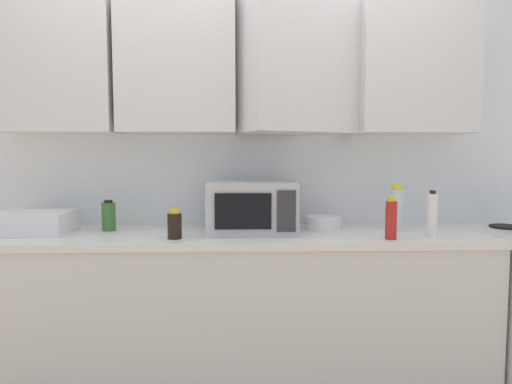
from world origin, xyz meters
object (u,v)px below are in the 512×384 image
at_px(microwave, 252,207).
at_px(dish_rack, 35,223).
at_px(bowl_ceramic_small, 323,223).
at_px(bottle_clear_tall, 397,208).
at_px(bottle_red_sauce, 391,219).
at_px(bottle_soy_dark, 175,225).
at_px(bottle_white_jar, 432,215).
at_px(bottle_green_oil, 109,216).

relative_size(microwave, dish_rack, 1.26).
bearing_deg(bowl_ceramic_small, bottle_clear_tall, -7.58).
xyz_separation_m(dish_rack, bowl_ceramic_small, (1.59, 0.09, -0.02)).
height_order(bottle_red_sauce, bowl_ceramic_small, bottle_red_sauce).
relative_size(bottle_red_sauce, bottle_soy_dark, 1.39).
relative_size(dish_rack, bottle_clear_tall, 1.46).
bearing_deg(dish_rack, bottle_red_sauce, -6.76).
bearing_deg(bottle_soy_dark, bottle_red_sauce, -2.56).
height_order(bottle_soy_dark, bottle_white_jar, bottle_white_jar).
bearing_deg(bottle_soy_dark, bottle_white_jar, 0.41).
bearing_deg(bottle_soy_dark, bottle_green_oil, 147.47).
distance_m(bottle_soy_dark, bottle_clear_tall, 1.24).
bearing_deg(bottle_red_sauce, bottle_clear_tall, 65.22).
bearing_deg(bottle_green_oil, dish_rack, -166.66).
bearing_deg(bottle_clear_tall, microwave, -177.35).
xyz_separation_m(bottle_white_jar, bowl_ceramic_small, (-0.52, 0.26, -0.08)).
xyz_separation_m(bottle_red_sauce, bottle_clear_tall, (0.12, 0.26, 0.02)).
height_order(bottle_clear_tall, bottle_white_jar, bottle_clear_tall).
bearing_deg(dish_rack, microwave, 0.02).
xyz_separation_m(bottle_red_sauce, bottle_soy_dark, (-1.10, 0.05, -0.03)).
height_order(bottle_green_oil, bottle_clear_tall, bottle_clear_tall).
bearing_deg(bottle_red_sauce, microwave, 162.28).
xyz_separation_m(dish_rack, bottle_green_oil, (0.37, 0.09, 0.02)).
xyz_separation_m(bottle_clear_tall, bowl_ceramic_small, (-0.41, 0.05, -0.09)).
distance_m(microwave, bottle_soy_dark, 0.44).
bearing_deg(bottle_clear_tall, dish_rack, -178.90).
height_order(dish_rack, bottle_soy_dark, bottle_soy_dark).
xyz_separation_m(dish_rack, bottle_clear_tall, (2.00, 0.04, 0.07)).
height_order(microwave, dish_rack, microwave).
bearing_deg(microwave, dish_rack, -179.98).
xyz_separation_m(bottle_red_sauce, bowl_ceramic_small, (-0.29, 0.32, -0.06)).
height_order(bottle_red_sauce, bottle_clear_tall, bottle_clear_tall).
xyz_separation_m(dish_rack, bottle_soy_dark, (0.78, -0.17, 0.01)).
bearing_deg(microwave, bottle_clear_tall, 2.65).
distance_m(bottle_red_sauce, bottle_white_jar, 0.24).
bearing_deg(microwave, bottle_soy_dark, -156.26).
bearing_deg(bottle_green_oil, bottle_soy_dark, -32.53).
bearing_deg(bottle_red_sauce, bottle_green_oil, 168.33).
height_order(bottle_green_oil, bottle_soy_dark, bottle_green_oil).
xyz_separation_m(bottle_soy_dark, bottle_white_jar, (1.33, 0.01, 0.04)).
distance_m(microwave, bottle_red_sauce, 0.73).
distance_m(microwave, dish_rack, 1.18).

